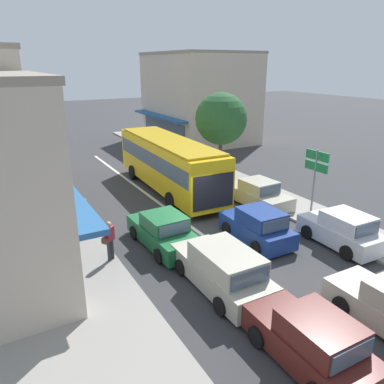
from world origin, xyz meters
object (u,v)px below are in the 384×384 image
object	(u,v)px
sedan_queue_gap_filler	(164,232)
traffic_light_downstreet	(37,122)
pedestrian_with_handbag_near	(109,238)
wagon_queue_far_back	(222,269)
street_tree_right	(221,119)
directional_road_sign	(316,167)
pedestrian_far_walker	(85,213)
hatchback_adjacent_lane_trail	(312,342)
pedestrian_browsing_midblock	(55,175)
city_bus	(169,161)
hatchback_behind_bus_near	(258,226)
parked_hatchback_kerb_front	(342,230)
parked_sedan_kerb_second	(258,194)

from	to	relation	value
sedan_queue_gap_filler	traffic_light_downstreet	bearing A→B (deg)	95.62
sedan_queue_gap_filler	pedestrian_with_handbag_near	distance (m)	2.53
wagon_queue_far_back	street_tree_right	xyz separation A→B (m)	(7.60, 11.64, 3.26)
directional_road_sign	pedestrian_far_walker	xyz separation A→B (m)	(-10.49, 3.75, -1.64)
hatchback_adjacent_lane_trail	pedestrian_browsing_midblock	size ratio (longest dim) A/B	2.28
pedestrian_with_handbag_near	pedestrian_browsing_midblock	size ratio (longest dim) A/B	1.00
hatchback_adjacent_lane_trail	street_tree_right	world-z (taller)	street_tree_right
city_bus	sedan_queue_gap_filler	size ratio (longest dim) A/B	2.58
hatchback_behind_bus_near	street_tree_right	world-z (taller)	street_tree_right
parked_hatchback_kerb_front	pedestrian_far_walker	world-z (taller)	pedestrian_far_walker
wagon_queue_far_back	city_bus	bearing A→B (deg)	73.54
city_bus	sedan_queue_gap_filler	distance (m)	7.63
sedan_queue_gap_filler	hatchback_behind_bus_near	bearing A→B (deg)	-23.18
pedestrian_far_walker	pedestrian_with_handbag_near	bearing A→B (deg)	-87.48
hatchback_adjacent_lane_trail	pedestrian_far_walker	world-z (taller)	pedestrian_far_walker
sedan_queue_gap_filler	street_tree_right	size ratio (longest dim) A/B	0.74
pedestrian_far_walker	wagon_queue_far_back	bearing A→B (deg)	-66.00
city_bus	sedan_queue_gap_filler	xyz separation A→B (m)	(-3.53, -6.65, -1.22)
directional_road_sign	hatchback_behind_bus_near	bearing A→B (deg)	-170.18
parked_hatchback_kerb_front	sedan_queue_gap_filler	bearing A→B (deg)	150.89
pedestrian_browsing_midblock	wagon_queue_far_back	bearing A→B (deg)	-77.53
traffic_light_downstreet	pedestrian_far_walker	xyz separation A→B (m)	(-0.60, -17.66, -1.79)
wagon_queue_far_back	hatchback_adjacent_lane_trail	xyz separation A→B (m)	(0.03, -4.11, -0.04)
hatchback_behind_bus_near	pedestrian_with_handbag_near	size ratio (longest dim) A/B	2.30
sedan_queue_gap_filler	wagon_queue_far_back	distance (m)	3.96
parked_sedan_kerb_second	directional_road_sign	distance (m)	3.69
directional_road_sign	pedestrian_far_walker	size ratio (longest dim) A/B	2.21
hatchback_behind_bus_near	parked_hatchback_kerb_front	world-z (taller)	same
pedestrian_browsing_midblock	traffic_light_downstreet	bearing A→B (deg)	86.52
city_bus	directional_road_sign	bearing A→B (deg)	-60.14
pedestrian_with_handbag_near	pedestrian_browsing_midblock	world-z (taller)	same
street_tree_right	city_bus	bearing A→B (deg)	-166.88
parked_hatchback_kerb_front	street_tree_right	world-z (taller)	street_tree_right
hatchback_adjacent_lane_trail	parked_sedan_kerb_second	size ratio (longest dim) A/B	0.87
hatchback_behind_bus_near	directional_road_sign	bearing A→B (deg)	9.82
sedan_queue_gap_filler	pedestrian_far_walker	distance (m)	3.86
pedestrian_far_walker	parked_hatchback_kerb_front	bearing A→B (deg)	-35.07
wagon_queue_far_back	pedestrian_with_handbag_near	world-z (taller)	pedestrian_with_handbag_near
directional_road_sign	parked_hatchback_kerb_front	bearing A→B (deg)	-111.76
parked_hatchback_kerb_front	parked_sedan_kerb_second	xyz separation A→B (m)	(-0.09, 5.65, -0.05)
hatchback_adjacent_lane_trail	parked_hatchback_kerb_front	distance (m)	7.64
city_bus	street_tree_right	distance (m)	5.05
street_tree_right	pedestrian_far_walker	xyz separation A→B (m)	(-10.60, -4.88, -2.94)
city_bus	hatchback_adjacent_lane_trail	size ratio (longest dim) A/B	2.94
sedan_queue_gap_filler	street_tree_right	world-z (taller)	street_tree_right
hatchback_behind_bus_near	directional_road_sign	distance (m)	4.58
city_bus	pedestrian_far_walker	world-z (taller)	city_bus
directional_road_sign	street_tree_right	size ratio (longest dim) A/B	0.63
pedestrian_far_walker	sedan_queue_gap_filler	bearing A→B (deg)	-47.13
wagon_queue_far_back	hatchback_adjacent_lane_trail	distance (m)	4.11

